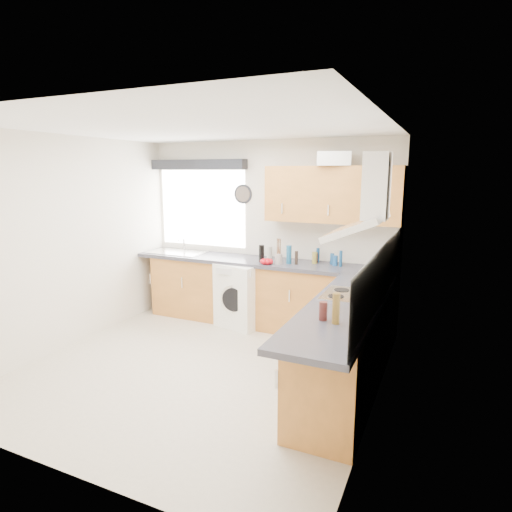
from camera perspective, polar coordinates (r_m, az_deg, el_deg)
The scene contains 38 objects.
ground_plane at distance 4.79m, azimuth -7.16°, elevation -14.61°, with size 3.60×3.60×0.00m, color beige.
ceiling at distance 4.34m, azimuth -7.99°, elevation 16.65°, with size 3.60×3.60×0.02m, color white.
wall_back at distance 5.98m, azimuth 1.57°, elevation 3.21°, with size 3.60×0.02×2.50m, color silver.
wall_front at distance 3.07m, azimuth -25.62°, elevation -5.62°, with size 3.60×0.02×2.50m, color silver.
wall_left at distance 5.55m, azimuth -23.56°, elevation 1.66°, with size 0.02×3.60×2.50m, color silver.
wall_right at distance 3.79m, azimuth 16.30°, elevation -1.91°, with size 0.02×3.60×2.50m, color silver.
window at distance 6.42m, azimuth -7.19°, elevation 6.36°, with size 1.40×0.02×1.10m, color white.
window_blind at distance 6.32m, azimuth -7.76°, elevation 11.99°, with size 1.50×0.18×0.14m, color black.
splashback at distance 4.09m, azimuth 16.72°, elevation -1.98°, with size 0.01×3.00×0.54m, color white.
base_cab_back at distance 5.93m, azimuth -0.46°, elevation -4.96°, with size 3.00×0.58×0.86m, color #A8692B.
base_cab_corner at distance 5.48m, azimuth 14.99°, elevation -6.74°, with size 0.60×0.60×0.86m, color #A8692B.
base_cab_right at distance 4.23m, azimuth 12.01°, elevation -12.03°, with size 0.58×2.10×0.86m, color #A8692B.
worktop_back at distance 5.77m, azimuth 0.40°, elevation -0.76°, with size 3.60×0.62×0.05m, color #303037.
worktop_right at distance 3.93m, azimuth 11.66°, elevation -6.72°, with size 0.62×2.42×0.05m, color #303037.
sink at distance 6.41m, azimuth -10.55°, elevation 0.83°, with size 0.84×0.46×0.10m, color silver, non-canonical shape.
oven at distance 4.37m, azimuth 12.31°, elevation -11.35°, with size 0.56×0.58×0.85m, color black.
hob_plate at distance 4.20m, azimuth 12.59°, elevation -5.13°, with size 0.52×0.52×0.01m, color silver.
extractor_hood at distance 4.03m, azimuth 14.50°, elevation 6.44°, with size 0.52×0.78×0.66m, color silver, non-canonical shape.
upper_cabinets at distance 5.46m, azimuth 10.19°, elevation 8.08°, with size 1.70×0.35×0.70m, color #A8692B.
washing_machine at distance 5.87m, azimuth -1.71°, elevation -5.08°, with size 0.59×0.57×0.87m, color white.
wall_clock at distance 6.07m, azimuth -1.79°, elevation 8.24°, with size 0.27×0.27×0.04m, color black.
casserole at distance 5.35m, azimuth 10.28°, elevation 12.65°, with size 0.40×0.29×0.16m, color white.
storage_box at distance 5.34m, azimuth 10.65°, elevation 12.38°, with size 0.25×0.21×0.12m, color #C25533.
utensil_pot at distance 5.49m, azimuth 3.03°, elevation -0.40°, with size 0.10×0.10×0.14m, color gray.
kitchen_roll at distance 4.88m, azimuth 15.85°, elevation -1.74°, with size 0.11×0.11×0.23m, color white.
tomato_cluster at distance 5.50m, azimuth 1.43°, elevation -0.73°, with size 0.15×0.15×0.07m, color red, non-canonical shape.
jar_0 at distance 5.89m, azimuth 1.80°, elevation 0.49°, with size 0.07×0.07×0.16m, color #B3AC98.
jar_1 at distance 5.57m, azimuth 7.82°, elevation -0.23°, with size 0.07×0.07×0.15m, color olive.
jar_2 at distance 5.49m, azimuth 10.51°, elevation -0.61°, with size 0.06×0.06×0.13m, color #1C4E86.
jar_3 at distance 5.53m, azimuth 4.40°, elevation 0.20°, with size 0.07×0.07×0.24m, color #195479.
jar_4 at distance 5.58m, azimuth 10.11°, elevation -0.36°, with size 0.05×0.05×0.14m, color navy.
jar_5 at distance 5.66m, azimuth 8.25°, elevation 0.12°, with size 0.04×0.04×0.19m, color navy.
jar_6 at distance 5.64m, azimuth 7.97°, elevation -0.22°, with size 0.05×0.05×0.13m, color #541211.
jar_7 at distance 5.60m, azimuth 0.74°, elevation 0.32°, with size 0.07×0.07×0.23m, color black.
jar_8 at distance 5.45m, azimuth 11.23°, elevation -0.35°, with size 0.04×0.04×0.20m, color navy.
jar_9 at distance 5.49m, azimuth 5.40°, elevation -0.24°, with size 0.04×0.04×0.17m, color black.
bottle_0 at distance 3.40m, azimuth 10.63°, elevation -6.90°, with size 0.06×0.06×0.25m, color brown.
bottle_1 at distance 3.48m, azimuth 8.95°, elevation -7.26°, with size 0.07×0.07×0.15m, color #461B19.
Camera 1 is at (2.29, -3.66, 2.08)m, focal length 30.00 mm.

